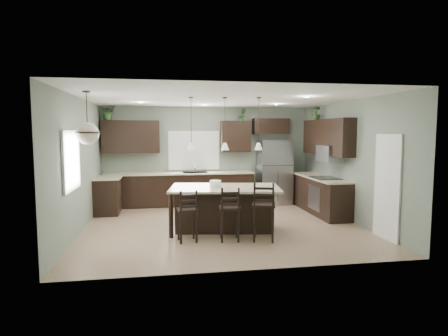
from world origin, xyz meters
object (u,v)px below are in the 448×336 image
serving_dish (215,184)px  bar_stool_right (264,211)px  refrigerator (274,172)px  bar_stool_center (230,214)px  bar_stool_left (187,216)px  kitchen_island (225,209)px  plant_back_left (108,112)px

serving_dish → bar_stool_right: size_ratio=0.21×
refrigerator → bar_stool_center: 3.98m
serving_dish → bar_stool_left: bearing=-130.7°
refrigerator → bar_stool_left: size_ratio=1.84×
refrigerator → kitchen_island: 3.31m
refrigerator → kitchen_island: (-1.89, -2.68, -0.46)m
refrigerator → bar_stool_left: (-2.73, -3.40, -0.42)m
kitchen_island → plant_back_left: size_ratio=5.06×
bar_stool_right → plant_back_left: 5.48m
bar_stool_left → plant_back_left: size_ratio=2.24×
refrigerator → bar_stool_right: refrigerator is taller
kitchen_island → bar_stool_left: bar_stool_left is taller
refrigerator → bar_stool_right: bearing=-109.8°
bar_stool_left → plant_back_left: (-1.88, 3.67, 2.12)m
bar_stool_center → plant_back_left: 5.05m
refrigerator → bar_stool_center: size_ratio=1.76×
refrigerator → plant_back_left: plant_back_left is taller
bar_stool_center → plant_back_left: (-2.69, 3.73, 2.10)m
serving_dish → plant_back_left: 4.19m
serving_dish → bar_stool_center: bearing=-79.1°
serving_dish → bar_stool_left: 1.10m
serving_dish → bar_stool_right: (0.81, -0.91, -0.42)m
serving_dish → plant_back_left: size_ratio=0.53×
refrigerator → plant_back_left: bearing=176.6°
plant_back_left → bar_stool_center: bearing=-54.3°
kitchen_island → bar_stool_right: (0.61, -0.88, 0.11)m
kitchen_island → bar_stool_center: bar_stool_center is taller
kitchen_island → bar_stool_center: size_ratio=2.16×
plant_back_left → bar_stool_right: bearing=-49.0°
serving_dish → bar_stool_center: serving_dish is taller
refrigerator → serving_dish: (-2.09, -2.65, 0.07)m
bar_stool_left → plant_back_left: bearing=111.2°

